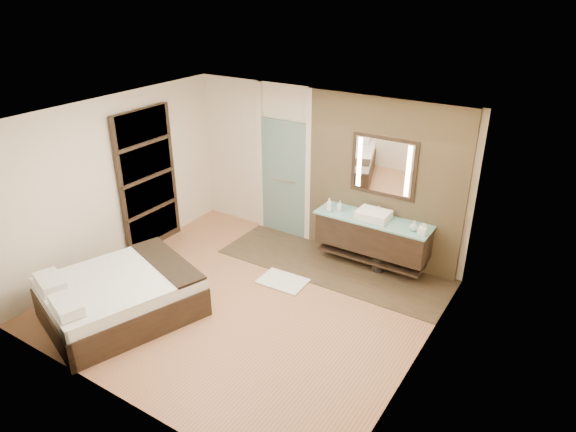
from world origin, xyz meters
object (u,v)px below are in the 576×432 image
Objects in this scene: vanity at (372,234)px; mirror_unit at (384,166)px; bed at (121,296)px; waste_bin at (378,264)px.

vanity is 1.75× the size of mirror_unit.
bed reaches higher than waste_bin.
mirror_unit is 0.46× the size of bed.
bed is 9.21× the size of waste_bin.
vanity is at bearing 71.41° from bed.
mirror_unit is at bearing 117.84° from waste_bin.
waste_bin is (0.16, -0.07, -0.45)m from vanity.
vanity is 1.10m from mirror_unit.
waste_bin is at bearing 68.94° from bed.
bed is (-2.37, -3.31, -1.34)m from mirror_unit.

